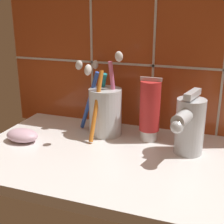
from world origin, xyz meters
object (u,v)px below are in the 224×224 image
Objects in this scene: toothbrush_cup at (105,110)px; toothpaste_tube at (150,110)px; sink_faucet at (189,125)px; soap_bar at (22,135)px.

toothbrush_cup is 10.27cm from toothpaste_tube.
toothbrush_cup is 19.25cm from sink_faucet.
toothbrush_cup is 1.49× the size of sink_faucet.
toothbrush_cup reaches higher than toothpaste_tube.
toothbrush_cup is 1.36× the size of toothpaste_tube.
soap_bar is at bearing -66.74° from sink_faucet.
toothbrush_cup is at bearing 33.41° from soap_bar.
toothpaste_tube reaches higher than soap_bar.
toothpaste_tube reaches higher than sink_faucet.
toothbrush_cup reaches higher than soap_bar.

